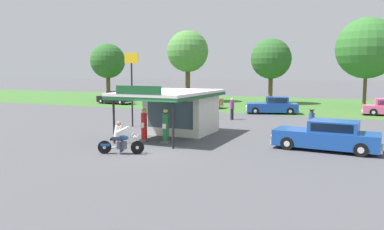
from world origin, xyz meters
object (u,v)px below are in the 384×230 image
gas_pump_offside (166,127)px  bystander_leaning_by_kiosk (311,122)px  parked_car_back_row_right (116,98)px  parked_car_back_row_left (198,101)px  gas_pump_nearside (144,126)px  featured_classic_sedan (327,136)px  parked_car_back_row_centre_right (273,106)px  bystander_strolling_foreground (232,108)px  roadside_pole_sign (132,77)px  motorcycle_with_rider (120,140)px

gas_pump_offside → bystander_leaning_by_kiosk: (7.11, 5.52, 0.02)m
parked_car_back_row_right → parked_car_back_row_left: bearing=-3.2°
gas_pump_nearside → featured_classic_sedan: size_ratio=0.35×
gas_pump_nearside → parked_car_back_row_left: gas_pump_nearside is taller
gas_pump_offside → parked_car_back_row_left: size_ratio=0.35×
parked_car_back_row_centre_right → parked_car_back_row_right: size_ratio=1.02×
bystander_strolling_foreground → roadside_pole_sign: size_ratio=0.34×
parked_car_back_row_centre_right → roadside_pole_sign: 14.69m
gas_pump_nearside → bystander_leaning_by_kiosk: 10.13m
roadside_pole_sign → featured_classic_sedan: bearing=-12.8°
bystander_strolling_foreground → parked_car_back_row_centre_right: bearing=70.2°
parked_car_back_row_right → motorcycle_with_rider: bearing=-54.3°
parked_car_back_row_centre_right → parked_car_back_row_left: bearing=164.7°
parked_car_back_row_left → roadside_pole_sign: (1.19, -14.71, 2.79)m
featured_classic_sedan → parked_car_back_row_centre_right: parked_car_back_row_centre_right is taller
motorcycle_with_rider → featured_classic_sedan: size_ratio=0.39×
bystander_leaning_by_kiosk → featured_classic_sedan: bearing=-72.9°
bystander_strolling_foreground → parked_car_back_row_right: bearing=153.5°
gas_pump_nearside → roadside_pole_sign: 6.48m
gas_pump_nearside → bystander_leaning_by_kiosk: size_ratio=1.13×
parked_car_back_row_centre_right → bystander_leaning_by_kiosk: 12.37m
gas_pump_nearside → parked_car_back_row_centre_right: bearing=77.6°
bystander_strolling_foreground → gas_pump_offside: bearing=-91.1°
parked_car_back_row_centre_right → motorcycle_with_rider: bearing=-98.3°
gas_pump_offside → parked_car_back_row_centre_right: (2.32, 16.92, -0.16)m
featured_classic_sedan → parked_car_back_row_right: parked_car_back_row_right is taller
parked_car_back_row_left → bystander_leaning_by_kiosk: bystander_leaning_by_kiosk is taller
gas_pump_offside → bystander_strolling_foreground: bearing=88.9°
roadside_pole_sign → gas_pump_offside: bearing=-41.7°
gas_pump_offside → gas_pump_nearside: bearing=-180.0°
bystander_leaning_by_kiosk → roadside_pole_sign: roadside_pole_sign is taller
featured_classic_sedan → bystander_strolling_foreground: 12.57m
motorcycle_with_rider → parked_car_back_row_centre_right: size_ratio=0.41×
gas_pump_nearside → gas_pump_offside: (1.39, 0.00, 0.02)m
featured_classic_sedan → parked_car_back_row_centre_right: (-6.02, 15.42, 0.01)m
bystander_leaning_by_kiosk → parked_car_back_row_left: bearing=134.3°
parked_car_back_row_centre_right → bystander_leaning_by_kiosk: bystander_leaning_by_kiosk is taller
gas_pump_offside → parked_car_back_row_right: gas_pump_offside is taller
gas_pump_nearside → roadside_pole_sign: size_ratio=0.36×
motorcycle_with_rider → featured_classic_sedan: 10.26m
gas_pump_offside → bystander_strolling_foreground: (0.22, 11.10, 0.07)m
gas_pump_offside → motorcycle_with_rider: size_ratio=0.91×
gas_pump_nearside → parked_car_back_row_left: size_ratio=0.34×
parked_car_back_row_left → parked_car_back_row_right: (-11.12, 0.63, -0.04)m
gas_pump_nearside → parked_car_back_row_centre_right: size_ratio=0.37×
roadside_pole_sign → parked_car_back_row_centre_right: bearing=58.9°
parked_car_back_row_centre_right → bystander_strolling_foreground: bystander_strolling_foreground is taller
parked_car_back_row_left → motorcycle_with_rider: bearing=-76.0°
motorcycle_with_rider → parked_car_back_row_centre_right: bearing=81.7°
parked_car_back_row_left → gas_pump_nearside: bearing=-75.7°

